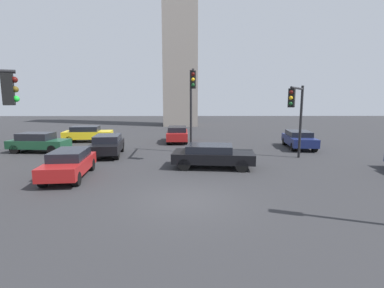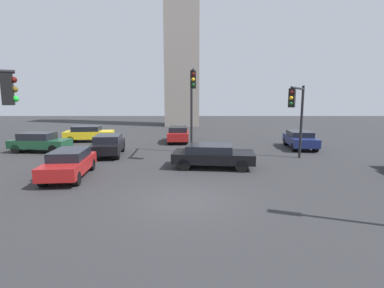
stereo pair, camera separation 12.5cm
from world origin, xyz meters
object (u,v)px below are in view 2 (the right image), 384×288
(car_7, at_px, (108,145))
(car_3, at_px, (212,155))
(traffic_light_0, at_px, (297,107))
(traffic_light_2, at_px, (192,94))
(car_1, at_px, (40,142))
(car_2, at_px, (300,139))
(car_5, at_px, (89,133))
(car_4, at_px, (69,163))
(car_6, at_px, (178,134))

(car_7, bearing_deg, car_3, 56.41)
(traffic_light_0, relative_size, car_3, 0.99)
(traffic_light_2, height_order, car_1, traffic_light_2)
(traffic_light_0, bearing_deg, car_2, -173.19)
(car_1, xyz_separation_m, car_7, (5.26, -1.28, 0.01))
(traffic_light_0, distance_m, car_1, 17.56)
(traffic_light_0, relative_size, car_5, 1.08)
(car_2, distance_m, car_4, 16.51)
(traffic_light_0, distance_m, car_6, 11.30)
(car_6, bearing_deg, car_2, -109.53)
(car_4, bearing_deg, traffic_light_0, 99.30)
(car_5, bearing_deg, car_4, -80.88)
(car_6, bearing_deg, traffic_light_2, -170.69)
(car_1, height_order, car_7, car_1)
(car_3, bearing_deg, traffic_light_0, 19.78)
(traffic_light_2, distance_m, car_4, 8.46)
(traffic_light_2, height_order, car_2, traffic_light_2)
(traffic_light_2, distance_m, car_5, 11.86)
(traffic_light_2, relative_size, car_2, 1.32)
(car_1, relative_size, car_4, 0.97)
(traffic_light_2, bearing_deg, car_5, -128.16)
(car_6, bearing_deg, car_1, 114.49)
(car_4, distance_m, car_5, 12.17)
(car_2, height_order, car_6, car_6)
(traffic_light_0, xyz_separation_m, car_2, (2.19, 5.10, -2.61))
(car_7, bearing_deg, car_4, -9.92)
(traffic_light_2, xyz_separation_m, car_3, (1.12, -2.94, -3.34))
(traffic_light_2, relative_size, car_7, 1.35)
(car_2, distance_m, car_5, 17.77)
(car_3, distance_m, car_7, 7.60)
(traffic_light_2, bearing_deg, traffic_light_0, 72.38)
(car_3, relative_size, car_4, 1.09)
(car_2, relative_size, car_4, 1.01)
(car_2, distance_m, car_3, 9.54)
(traffic_light_2, height_order, car_4, traffic_light_2)
(car_2, height_order, car_5, car_5)
(traffic_light_0, xyz_separation_m, car_6, (-7.31, 8.23, -2.59))
(car_7, bearing_deg, car_5, -157.35)
(car_3, bearing_deg, car_1, 164.77)
(traffic_light_0, height_order, car_1, traffic_light_0)
(traffic_light_2, height_order, car_3, traffic_light_2)
(traffic_light_0, distance_m, car_5, 17.66)
(traffic_light_2, distance_m, car_6, 7.38)
(car_2, relative_size, car_7, 1.02)
(car_1, relative_size, car_6, 1.01)
(car_1, bearing_deg, car_7, -9.23)
(traffic_light_2, bearing_deg, car_2, 110.39)
(car_6, bearing_deg, car_3, -167.40)
(traffic_light_0, xyz_separation_m, car_4, (-12.07, -3.22, -2.60))
(car_2, bearing_deg, car_5, -95.23)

